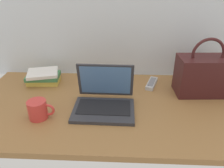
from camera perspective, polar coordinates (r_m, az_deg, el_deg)
desk at (r=1.20m, az=1.88°, el=-5.77°), size 1.60×0.76×0.03m
laptop at (r=1.14m, az=-2.02°, el=-4.07°), size 0.31×0.27×0.22m
coffee_mug at (r=1.12m, az=-18.68°, el=-6.28°), size 0.13×0.09×0.09m
remote_control_near at (r=1.40m, az=10.29°, el=0.17°), size 0.09×0.17×0.02m
handbag at (r=1.35m, az=22.78°, el=2.24°), size 0.31×0.18×0.33m
book_stack at (r=1.46m, az=-17.46°, el=1.78°), size 0.22×0.19×0.08m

